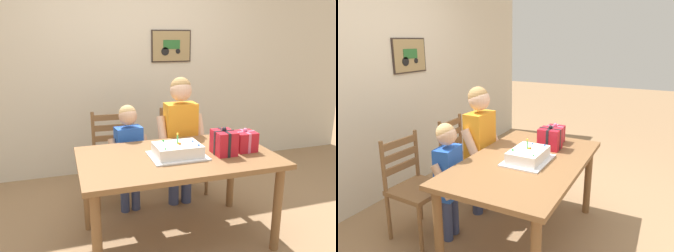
{
  "view_description": "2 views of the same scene",
  "coord_description": "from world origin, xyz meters",
  "views": [
    {
      "loc": [
        -0.86,
        -2.43,
        1.68
      ],
      "look_at": [
        -0.04,
        0.11,
        0.97
      ],
      "focal_mm": 36.48,
      "sensor_mm": 36.0,
      "label": 1
    },
    {
      "loc": [
        -2.29,
        -1.0,
        1.73
      ],
      "look_at": [
        0.08,
        0.23,
        1.0
      ],
      "focal_mm": 33.91,
      "sensor_mm": 36.0,
      "label": 2
    }
  ],
  "objects": [
    {
      "name": "ground_plane",
      "position": [
        0.0,
        0.0,
        0.0
      ],
      "size": [
        20.0,
        20.0,
        0.0
      ],
      "primitive_type": "plane",
      "color": "#997551"
    },
    {
      "name": "back_wall",
      "position": [
        0.0,
        1.74,
        1.3
      ],
      "size": [
        6.4,
        0.11,
        2.6
      ],
      "color": "beige",
      "rests_on": "ground"
    },
    {
      "name": "dining_table",
      "position": [
        0.0,
        0.0,
        0.66
      ],
      "size": [
        1.56,
        0.93,
        0.75
      ],
      "color": "brown",
      "rests_on": "ground"
    },
    {
      "name": "birthday_cake",
      "position": [
        -0.01,
        -0.03,
        0.8
      ],
      "size": [
        0.44,
        0.34,
        0.19
      ],
      "color": "silver",
      "rests_on": "dining_table"
    },
    {
      "name": "gift_box_red_large",
      "position": [
        0.57,
        -0.06,
        0.83
      ],
      "size": [
        0.18,
        0.17,
        0.2
      ],
      "color": "red",
      "rests_on": "dining_table"
    },
    {
      "name": "gift_box_beside_cake",
      "position": [
        0.36,
        -0.08,
        0.85
      ],
      "size": [
        0.17,
        0.2,
        0.23
      ],
      "color": "red",
      "rests_on": "dining_table"
    },
    {
      "name": "chair_left",
      "position": [
        -0.38,
        0.91,
        0.47
      ],
      "size": [
        0.44,
        0.44,
        0.92
      ],
      "color": "brown",
      "rests_on": "ground"
    },
    {
      "name": "chair_right",
      "position": [
        0.38,
        0.91,
        0.47
      ],
      "size": [
        0.44,
        0.44,
        0.92
      ],
      "color": "brown",
      "rests_on": "ground"
    },
    {
      "name": "child_older",
      "position": [
        0.24,
        0.6,
        0.79
      ],
      "size": [
        0.47,
        0.27,
        1.3
      ],
      "color": "#38426B",
      "rests_on": "ground"
    },
    {
      "name": "child_younger",
      "position": [
        -0.28,
        0.6,
        0.65
      ],
      "size": [
        0.4,
        0.24,
        1.06
      ],
      "color": "#38426B",
      "rests_on": "ground"
    }
  ]
}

